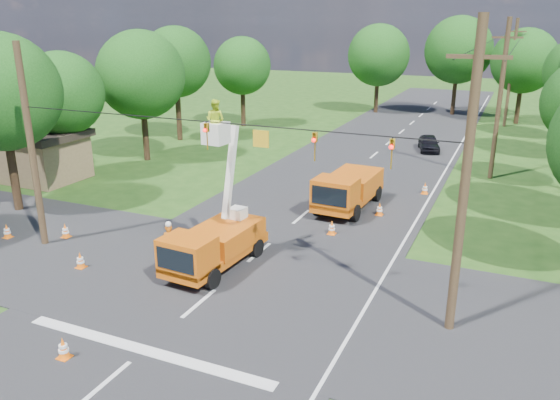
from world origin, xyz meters
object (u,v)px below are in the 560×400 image
at_px(second_truck, 348,189).
at_px(tree_left_e, 176,62).
at_px(shed, 40,155).
at_px(tree_far_b, 458,50).
at_px(traffic_cone_4, 65,231).
at_px(pole_right_mid, 500,99).
at_px(traffic_cone_6, 425,188).
at_px(tree_far_a, 379,55).
at_px(ground_worker, 170,245).
at_px(pole_right_far, 511,72).
at_px(distant_car, 429,143).
at_px(traffic_cone_5, 7,231).
at_px(bucket_truck, 214,235).
at_px(traffic_cone_0, 63,348).
at_px(tree_left_f, 242,66).
at_px(traffic_cone_1, 332,228).
at_px(pole_left, 31,148).
at_px(traffic_cone_3, 80,260).
at_px(pole_right_near, 465,182).
at_px(tree_left_d, 141,75).
at_px(traffic_cone_2, 380,209).
at_px(tree_left_c, 62,94).
at_px(tree_left_b, 1,92).
at_px(tree_far_c, 524,61).

bearing_deg(second_truck, tree_left_e, 150.70).
height_order(shed, tree_far_b, tree_far_b).
xyz_separation_m(traffic_cone_4, pole_right_mid, (17.65, 19.07, 4.75)).
relative_size(traffic_cone_6, tree_far_a, 0.07).
distance_m(ground_worker, pole_right_far, 41.35).
distance_m(distant_car, tree_left_e, 21.58).
distance_m(ground_worker, traffic_cone_5, 8.75).
height_order(bucket_truck, traffic_cone_0, bucket_truck).
bearing_deg(second_truck, tree_left_f, 133.02).
height_order(traffic_cone_1, pole_left, pole_left).
bearing_deg(traffic_cone_1, ground_worker, -131.03).
bearing_deg(traffic_cone_0, tree_far_a, 93.50).
xyz_separation_m(bucket_truck, traffic_cone_4, (-8.14, 0.05, -1.13)).
bearing_deg(second_truck, pole_right_mid, 58.43).
bearing_deg(traffic_cone_3, traffic_cone_0, -51.23).
height_order(traffic_cone_5, pole_right_near, pole_right_near).
bearing_deg(traffic_cone_4, tree_left_d, 112.60).
xyz_separation_m(ground_worker, tree_left_d, (-12.08, 14.51, 5.24)).
bearing_deg(traffic_cone_4, traffic_cone_2, 35.23).
bearing_deg(tree_left_c, second_truck, 3.92).
xyz_separation_m(pole_right_near, tree_left_b, (-23.00, 3.00, 1.20)).
height_order(ground_worker, tree_left_f, tree_left_f).
distance_m(traffic_cone_6, pole_right_mid, 7.84).
xyz_separation_m(tree_far_a, tree_far_c, (14.50, -1.00, -0.13)).
xyz_separation_m(pole_right_mid, tree_left_b, (-23.00, -17.00, 1.20)).
bearing_deg(tree_far_c, distant_car, -110.88).
bearing_deg(ground_worker, tree_left_e, 108.05).
relative_size(second_truck, ground_worker, 3.37).
relative_size(pole_right_far, tree_left_b, 1.07).
bearing_deg(ground_worker, second_truck, 49.50).
bearing_deg(traffic_cone_4, second_truck, 40.45).
height_order(traffic_cone_1, tree_left_f, tree_left_f).
bearing_deg(pole_right_mid, ground_worker, -120.34).
distance_m(bucket_truck, second_truck, 9.78).
bearing_deg(traffic_cone_1, pole_right_mid, 65.22).
xyz_separation_m(bucket_truck, pole_right_far, (9.50, 39.12, 3.62)).
bearing_deg(traffic_cone_6, tree_left_e, 161.66).
bearing_deg(pole_right_far, ground_worker, -106.12).
bearing_deg(tree_left_d, traffic_cone_3, -61.44).
bearing_deg(shed, tree_left_f, 81.72).
relative_size(pole_right_far, pole_left, 1.11).
bearing_deg(distant_car, second_truck, -111.37).
bearing_deg(second_truck, tree_far_b, 90.99).
relative_size(tree_left_c, tree_far_c, 0.88).
xyz_separation_m(ground_worker, tree_left_f, (-11.88, 29.51, 4.80)).
height_order(traffic_cone_5, shed, shed).
height_order(distant_car, tree_far_c, tree_far_c).
xyz_separation_m(pole_left, tree_left_c, (-7.00, 9.00, 0.94)).
bearing_deg(traffic_cone_3, tree_left_d, 118.56).
bearing_deg(tree_far_b, second_truck, -92.00).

